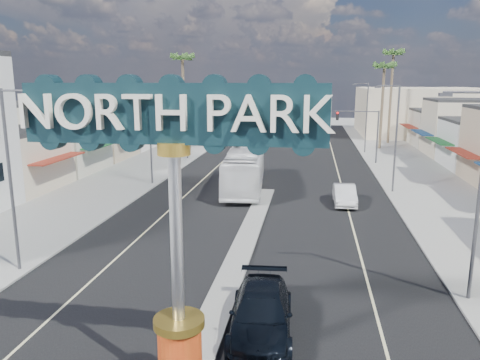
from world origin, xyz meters
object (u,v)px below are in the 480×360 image
(car_parked_right, at_px, (345,195))
(traffic_signal_left, at_px, (202,124))
(streetlight_l_mid, at_px, (152,129))
(city_bus, at_px, (245,169))
(streetlight_l_near, at_px, (13,172))
(streetlight_l_far, at_px, (206,112))
(streetlight_r_near, at_px, (476,187))
(traffic_signal_right, at_px, (361,126))
(gateway_sign, at_px, (175,208))
(streetlight_r_mid, at_px, (394,133))
(streetlight_r_far, at_px, (365,114))
(palm_right_far, at_px, (393,58))
(palm_right_mid, at_px, (384,70))
(suv_right, at_px, (261,314))
(palm_left_far, at_px, (183,63))

(car_parked_right, bearing_deg, traffic_signal_left, 129.03)
(traffic_signal_left, height_order, car_parked_right, traffic_signal_left)
(streetlight_l_mid, relative_size, city_bus, 0.70)
(streetlight_l_near, xyz_separation_m, car_parked_right, (16.75, 15.57, -4.32))
(streetlight_l_far, relative_size, streetlight_r_near, 1.00)
(traffic_signal_left, height_order, city_bus, traffic_signal_left)
(traffic_signal_right, bearing_deg, streetlight_l_mid, -144.50)
(gateway_sign, distance_m, streetlight_r_mid, 29.91)
(streetlight_r_far, height_order, city_bus, streetlight_r_far)
(traffic_signal_right, height_order, car_parked_right, traffic_signal_right)
(streetlight_l_far, xyz_separation_m, palm_right_far, (25.43, 10.00, 7.32))
(palm_right_mid, xyz_separation_m, suv_right, (-11.00, -50.05, -9.78))
(streetlight_r_mid, relative_size, palm_right_mid, 0.74)
(traffic_signal_left, bearing_deg, city_bus, -63.49)
(gateway_sign, xyz_separation_m, streetlight_l_far, (-10.43, 50.02, -0.86))
(streetlight_l_far, distance_m, car_parked_right, 31.58)
(palm_right_far, relative_size, suv_right, 2.50)
(gateway_sign, relative_size, streetlight_l_far, 1.02)
(streetlight_l_near, relative_size, palm_right_mid, 0.74)
(streetlight_l_near, height_order, streetlight_l_far, same)
(streetlight_l_mid, distance_m, streetlight_r_mid, 20.87)
(city_bus, bearing_deg, streetlight_l_near, -117.58)
(palm_right_mid, bearing_deg, traffic_signal_left, -151.58)
(streetlight_r_mid, bearing_deg, streetlight_r_far, 90.00)
(gateway_sign, bearing_deg, streetlight_r_far, 78.22)
(palm_left_far, relative_size, city_bus, 1.02)
(traffic_signal_right, distance_m, suv_right, 38.87)
(streetlight_r_near, height_order, palm_left_far, palm_left_far)
(gateway_sign, relative_size, palm_left_far, 0.70)
(gateway_sign, bearing_deg, streetlight_l_mid, 110.42)
(traffic_signal_right, relative_size, streetlight_r_mid, 0.67)
(streetlight_l_far, bearing_deg, traffic_signal_right, -22.20)
(gateway_sign, bearing_deg, city_bus, 94.14)
(traffic_signal_left, xyz_separation_m, streetlight_r_mid, (19.62, -13.99, 0.79))
(streetlight_r_near, bearing_deg, gateway_sign, -142.45)
(streetlight_r_mid, distance_m, palm_right_mid, 26.71)
(streetlight_l_far, height_order, palm_right_far, palm_right_far)
(traffic_signal_right, bearing_deg, palm_right_mid, 72.37)
(streetlight_r_far, bearing_deg, car_parked_right, -98.85)
(gateway_sign, bearing_deg, traffic_signal_right, 77.67)
(streetlight_r_near, height_order, car_parked_right, streetlight_r_near)
(palm_right_far, bearing_deg, streetlight_r_far, -114.55)
(traffic_signal_right, relative_size, streetlight_l_near, 0.67)
(car_parked_right, xyz_separation_m, city_bus, (-8.32, 4.02, 1.03))
(streetlight_r_mid, xyz_separation_m, city_bus, (-12.43, -0.41, -3.29))
(palm_right_mid, bearing_deg, streetlight_r_mid, -95.64)
(suv_right, bearing_deg, streetlight_r_far, 76.17)
(palm_right_mid, height_order, city_bus, palm_right_mid)
(streetlight_l_far, bearing_deg, palm_right_mid, 9.69)
(streetlight_l_far, bearing_deg, traffic_signal_left, -81.14)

